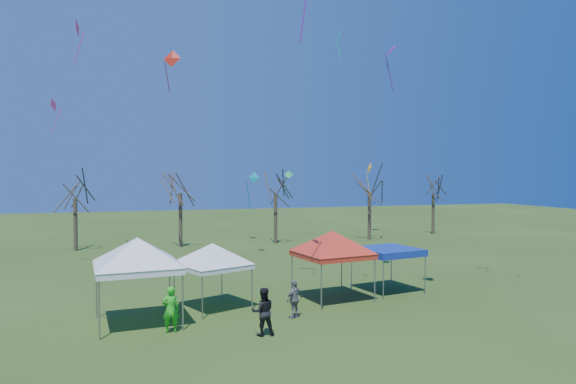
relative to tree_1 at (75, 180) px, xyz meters
name	(u,v)px	position (x,y,z in m)	size (l,w,h in m)	color
ground	(296,323)	(10.77, -24.65, -5.79)	(140.00, 140.00, 0.00)	#2C4A17
tree_1	(75,180)	(0.00, 0.00, 0.00)	(3.42, 3.42, 7.54)	#3D2D21
tree_2	(180,174)	(8.40, -0.27, 0.50)	(3.71, 3.71, 8.18)	#3D2D21
tree_3	(276,176)	(16.80, -0.60, 0.29)	(3.59, 3.59, 7.91)	#3D2D21
tree_4	(370,176)	(26.12, -0.65, 0.27)	(3.58, 3.58, 7.89)	#3D2D21
tree_5	(434,179)	(34.49, 1.42, -0.06)	(3.39, 3.39, 7.46)	#3D2D21
tent_white_west	(137,243)	(4.44, -22.87, -2.42)	(4.73, 4.73, 4.18)	gray
tent_white_mid	(213,248)	(7.82, -21.26, -2.97)	(3.68, 3.68, 3.50)	gray
tent_red	(332,235)	(13.72, -21.48, -2.58)	(4.46, 4.46, 3.98)	gray
tent_blue	(388,252)	(17.26, -20.61, -3.67)	(3.42, 3.42, 2.31)	gray
person_green	(171,309)	(5.64, -24.42, -4.88)	(0.67, 0.44, 1.83)	green
person_dark	(263,312)	(9.03, -25.88, -4.86)	(0.90, 0.70, 1.86)	black
person_grey	(294,299)	(10.93, -23.97, -4.96)	(0.97, 0.41, 1.66)	slate
kite_13	(54,105)	(-1.22, -1.87, 5.73)	(0.94, 1.12, 2.80)	#D02E75
kite_12	(369,168)	(25.71, -1.33, 1.00)	(0.51, 1.11, 3.39)	yellow
kite_22	(253,179)	(13.39, -6.29, 0.10)	(1.06, 0.97, 3.03)	#0C9BBD
kite_17	(391,51)	(18.93, -17.77, 7.71)	(0.68, 0.93, 2.71)	#6417A3
kite_19	(289,175)	(16.13, -6.64, 0.38)	(0.86, 0.69, 1.98)	green
kite_2	(78,28)	(0.55, -1.71, 11.79)	(0.77, 1.48, 3.62)	red
kite_11	(172,59)	(6.90, -10.73, 7.93)	(1.25, 0.96, 2.68)	red
kite_18	(339,36)	(16.76, -15.06, 9.05)	(0.34, 0.70, 1.77)	#0DC6A4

